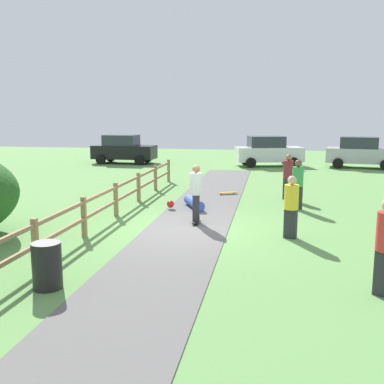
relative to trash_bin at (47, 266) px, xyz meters
The scene contains 13 objects.
ground_plane 5.22m from the trash_bin, 69.76° to the left, with size 60.00×60.00×0.00m, color #60934C.
asphalt_path 5.22m from the trash_bin, 69.76° to the left, with size 2.40×28.00×0.02m, color #605E5B.
wooden_fence 4.95m from the trash_bin, 99.31° to the left, with size 0.12×18.12×1.10m.
trash_bin is the anchor object (origin of this frame).
skater_riding 5.94m from the trash_bin, 70.76° to the left, with size 0.42×0.82×1.78m.
skater_fallen 7.90m from the trash_bin, 79.46° to the left, with size 1.38×1.48×0.36m.
skateboard_loose 11.00m from the trash_bin, 77.18° to the left, with size 0.80×0.54×0.08m.
bystander_green 9.70m from the trash_bin, 58.32° to the left, with size 0.53×0.53×1.74m.
bystander_yellow 6.47m from the trash_bin, 43.14° to the left, with size 0.49×0.49×1.69m.
bystander_maroon 11.21m from the trash_bin, 64.45° to the left, with size 0.53×0.53×1.78m.
parked_car_silver 23.70m from the trash_bin, 65.93° to the left, with size 4.44×2.57×1.92m.
parked_car_black 22.37m from the trash_bin, 104.76° to the left, with size 4.25×2.09×1.92m.
parked_car_white 21.98m from the trash_bin, 79.56° to the left, with size 4.49×2.77×1.92m.
Camera 1 is at (2.32, -12.45, 3.29)m, focal length 42.02 mm.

